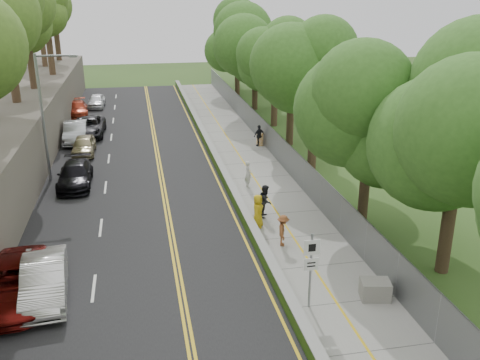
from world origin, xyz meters
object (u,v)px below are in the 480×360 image
(concrete_block, at_px, (375,290))
(painter_0, at_px, (258,211))
(construction_barrel, at_px, (260,140))
(person_far, at_px, (259,136))
(signpost, at_px, (311,263))
(car_1, at_px, (44,280))
(car_2, at_px, (15,282))
(streetlight, at_px, (46,109))

(concrete_block, bearing_deg, painter_0, 112.24)
(construction_barrel, bearing_deg, person_far, -119.09)
(concrete_block, bearing_deg, person_far, 88.96)
(signpost, xyz_separation_m, car_1, (-10.05, 2.68, -1.14))
(painter_0, bearing_deg, car_1, 138.75)
(signpost, height_order, car_1, signpost)
(car_2, bearing_deg, signpost, -18.78)
(signpost, bearing_deg, person_far, 81.89)
(concrete_block, xyz_separation_m, car_2, (-13.92, 2.65, 0.37))
(signpost, relative_size, person_far, 1.86)
(streetlight, height_order, construction_barrel, streetlight)
(car_2, distance_m, painter_0, 11.89)
(signpost, xyz_separation_m, concrete_block, (2.75, 0.09, -1.53))
(concrete_block, relative_size, car_2, 0.21)
(construction_barrel, distance_m, car_1, 23.70)
(concrete_block, relative_size, painter_0, 0.64)
(car_2, height_order, person_far, person_far)
(car_1, distance_m, person_far, 23.49)
(construction_barrel, bearing_deg, concrete_block, -91.29)
(car_1, xyz_separation_m, car_2, (-1.12, 0.07, -0.02))
(streetlight, bearing_deg, signpost, -55.92)
(car_2, relative_size, person_far, 3.30)
(construction_barrel, height_order, concrete_block, construction_barrel)
(car_2, xyz_separation_m, painter_0, (10.87, 4.80, 0.13))
(signpost, distance_m, construction_barrel, 22.58)
(construction_barrel, distance_m, person_far, 0.43)
(signpost, bearing_deg, construction_barrel, 81.71)
(signpost, bearing_deg, concrete_block, 1.88)
(person_far, bearing_deg, signpost, 58.20)
(painter_0, bearing_deg, person_far, 8.88)
(streetlight, bearing_deg, car_2, -88.64)
(signpost, distance_m, car_1, 10.46)
(person_far, bearing_deg, painter_0, 52.98)
(concrete_block, distance_m, painter_0, 8.07)
(streetlight, relative_size, car_1, 1.69)
(streetlight, bearing_deg, construction_barrel, 19.67)
(construction_barrel, bearing_deg, car_2, -126.42)
(streetlight, relative_size, construction_barrel, 8.82)
(concrete_block, height_order, car_1, car_1)
(painter_0, relative_size, person_far, 1.06)
(concrete_block, distance_m, car_2, 14.18)
(construction_barrel, distance_m, concrete_block, 22.21)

